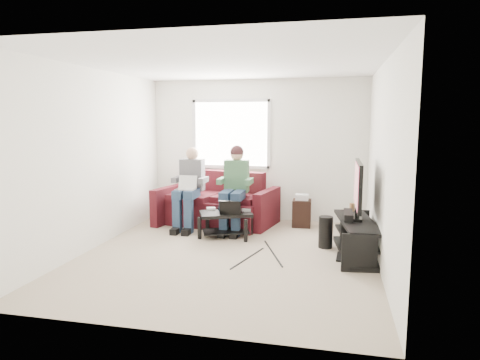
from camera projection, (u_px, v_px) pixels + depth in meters
name	position (u px, v px, depth m)	size (l,w,h in m)	color
floor	(228.00, 255.00, 5.97)	(4.50, 4.50, 0.00)	tan
ceiling	(227.00, 63.00, 5.61)	(4.50, 4.50, 0.00)	white
wall_back	(257.00, 150.00, 7.96)	(4.50, 4.50, 0.00)	white
wall_front	(163.00, 188.00, 3.61)	(4.50, 4.50, 0.00)	white
wall_left	(95.00, 159.00, 6.22)	(4.50, 4.50, 0.00)	white
wall_right	(382.00, 165.00, 5.36)	(4.50, 4.50, 0.00)	white
window	(231.00, 134.00, 8.01)	(1.48, 0.04, 1.28)	white
sofa	(218.00, 205.00, 7.68)	(2.17, 1.27, 0.93)	#491218
person_left	(189.00, 184.00, 7.35)	(0.40, 0.71, 1.39)	navy
person_right	(235.00, 182.00, 7.19)	(0.40, 0.71, 1.43)	navy
laptop_silver	(186.00, 186.00, 7.20)	(0.32, 0.22, 0.24)	silver
coffee_table	(226.00, 219.00, 6.84)	(0.93, 0.76, 0.40)	black
laptop_black	(232.00, 206.00, 6.70)	(0.34, 0.24, 0.24)	black
controller_a	(211.00, 209.00, 7.00)	(0.14, 0.09, 0.04)	silver
controller_b	(223.00, 208.00, 7.02)	(0.14, 0.09, 0.04)	black
controller_c	(246.00, 210.00, 6.90)	(0.14, 0.09, 0.04)	gray
tv_stand	(357.00, 239.00, 5.95)	(0.64, 1.52, 0.49)	black
tv	(358.00, 187.00, 5.94)	(0.12, 1.10, 0.81)	black
soundbar	(348.00, 215.00, 6.02)	(0.12, 0.50, 0.10)	black
drink_cup	(352.00, 207.00, 6.52)	(0.08, 0.08, 0.12)	#A67347
console_white	(358.00, 243.00, 5.55)	(0.30, 0.22, 0.06)	silver
console_grey	(356.00, 228.00, 6.22)	(0.34, 0.26, 0.08)	gray
console_black	(357.00, 235.00, 5.89)	(0.38, 0.30, 0.07)	black
subwoofer	(326.00, 232.00, 6.27)	(0.20, 0.20, 0.47)	black
keyboard_floor	(342.00, 257.00, 5.84)	(0.13, 0.40, 0.02)	black
end_table	(302.00, 212.00, 7.51)	(0.32, 0.32, 0.57)	black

